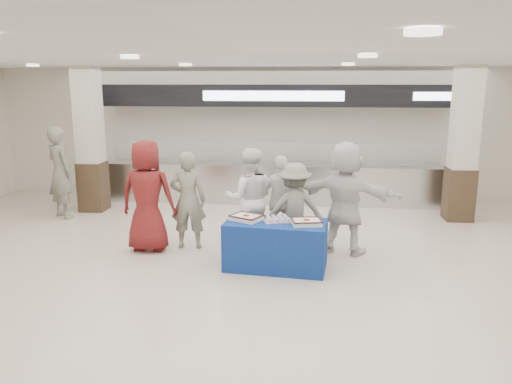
# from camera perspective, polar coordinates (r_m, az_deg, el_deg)

# --- Properties ---
(ground) EXTENTS (14.00, 14.00, 0.00)m
(ground) POSITION_cam_1_polar(r_m,az_deg,el_deg) (7.06, -1.05, -11.41)
(ground) COLOR beige
(ground) RESTS_ON ground
(serving_line) EXTENTS (8.70, 0.85, 2.80)m
(serving_line) POSITION_cam_1_polar(r_m,az_deg,el_deg) (11.96, 2.02, 4.28)
(serving_line) COLOR silver
(serving_line) RESTS_ON ground
(column_left) EXTENTS (0.55, 0.55, 3.20)m
(column_left) POSITION_cam_1_polar(r_m,az_deg,el_deg) (11.71, -18.41, 5.32)
(column_left) COLOR #332417
(column_left) RESTS_ON ground
(column_right) EXTENTS (0.55, 0.55, 3.20)m
(column_right) POSITION_cam_1_polar(r_m,az_deg,el_deg) (11.17, 22.58, 4.68)
(column_right) COLOR #332417
(column_right) RESTS_ON ground
(display_table) EXTENTS (1.63, 0.95, 0.75)m
(display_table) POSITION_cam_1_polar(r_m,az_deg,el_deg) (7.82, 2.28, -6.07)
(display_table) COLOR navy
(display_table) RESTS_ON ground
(sheet_cake_left) EXTENTS (0.55, 0.51, 0.09)m
(sheet_cake_left) POSITION_cam_1_polar(r_m,az_deg,el_deg) (7.79, -1.13, -2.89)
(sheet_cake_left) COLOR white
(sheet_cake_left) RESTS_ON display_table
(sheet_cake_right) EXTENTS (0.49, 0.41, 0.09)m
(sheet_cake_right) POSITION_cam_1_polar(r_m,az_deg,el_deg) (7.58, 5.80, -3.38)
(sheet_cake_right) COLOR white
(sheet_cake_right) RESTS_ON display_table
(cupcake_tray) EXTENTS (0.52, 0.45, 0.07)m
(cupcake_tray) POSITION_cam_1_polar(r_m,az_deg,el_deg) (7.72, 2.51, -3.11)
(cupcake_tray) COLOR silver
(cupcake_tray) RESTS_ON display_table
(civilian_maroon) EXTENTS (0.95, 0.63, 1.92)m
(civilian_maroon) POSITION_cam_1_polar(r_m,az_deg,el_deg) (8.68, -12.31, -0.44)
(civilian_maroon) COLOR maroon
(civilian_maroon) RESTS_ON ground
(soldier_a) EXTENTS (0.65, 0.45, 1.71)m
(soldier_a) POSITION_cam_1_polar(r_m,az_deg,el_deg) (8.72, -7.77, -0.94)
(soldier_a) COLOR slate
(soldier_a) RESTS_ON ground
(chef_tall) EXTENTS (0.93, 0.77, 1.77)m
(chef_tall) POSITION_cam_1_polar(r_m,az_deg,el_deg) (8.61, -0.73, -0.80)
(chef_tall) COLOR white
(chef_tall) RESTS_ON ground
(chef_short) EXTENTS (0.97, 0.45, 1.62)m
(chef_short) POSITION_cam_1_polar(r_m,az_deg,el_deg) (8.75, 2.95, -1.08)
(chef_short) COLOR white
(chef_short) RESTS_ON ground
(soldier_b) EXTENTS (1.11, 0.78, 1.57)m
(soldier_b) POSITION_cam_1_polar(r_m,az_deg,el_deg) (8.30, 4.36, -2.03)
(soldier_b) COLOR slate
(soldier_b) RESTS_ON ground
(civilian_white) EXTENTS (1.87, 1.16, 1.92)m
(civilian_white) POSITION_cam_1_polar(r_m,az_deg,el_deg) (8.49, 10.19, -0.64)
(civilian_white) COLOR white
(civilian_white) RESTS_ON ground
(soldier_bg) EXTENTS (0.86, 0.79, 1.96)m
(soldier_bg) POSITION_cam_1_polar(r_m,az_deg,el_deg) (11.37, -21.46, 2.10)
(soldier_bg) COLOR slate
(soldier_bg) RESTS_ON ground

